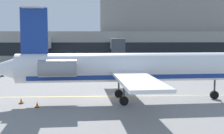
% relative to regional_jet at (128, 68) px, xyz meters
% --- Properties ---
extents(ground, '(120.00, 120.00, 0.11)m').
position_rel_regional_jet_xyz_m(ground, '(-2.13, 1.52, -3.60)').
color(ground, gray).
extents(terminal_building, '(79.75, 13.07, 21.69)m').
position_rel_regional_jet_xyz_m(terminal_building, '(7.77, 48.39, 3.99)').
color(terminal_building, gray).
rests_on(terminal_building, ground).
extents(jet_bridge_west, '(2.40, 17.93, 6.23)m').
position_rel_regional_jet_xyz_m(jet_bridge_west, '(0.71, 31.83, 1.30)').
color(jet_bridge_west, silver).
rests_on(jet_bridge_west, ground).
extents(jet_bridge_east, '(2.40, 19.19, 6.36)m').
position_rel_regional_jet_xyz_m(jet_bridge_east, '(-14.32, 31.19, 1.42)').
color(jet_bridge_east, silver).
rests_on(jet_bridge_east, ground).
extents(regional_jet, '(29.85, 24.07, 9.75)m').
position_rel_regional_jet_xyz_m(regional_jet, '(0.00, 0.00, 0.00)').
color(regional_jet, white).
rests_on(regional_jet, ground).
extents(baggage_tug, '(3.19, 2.38, 1.94)m').
position_rel_regional_jet_xyz_m(baggage_tug, '(0.65, 30.64, -2.68)').
color(baggage_tug, '#1E4CB2').
rests_on(baggage_tug, ground).
extents(fuel_tank, '(7.53, 3.14, 2.47)m').
position_rel_regional_jet_xyz_m(fuel_tank, '(-12.53, 29.11, -2.16)').
color(fuel_tank, white).
rests_on(fuel_tank, ground).
extents(safety_cone_alpha, '(0.47, 0.47, 0.55)m').
position_rel_regional_jet_xyz_m(safety_cone_alpha, '(-10.92, -0.67, -3.31)').
color(safety_cone_alpha, orange).
rests_on(safety_cone_alpha, ground).
extents(safety_cone_bravo, '(0.47, 0.47, 0.55)m').
position_rel_regional_jet_xyz_m(safety_cone_bravo, '(-8.99, -2.42, -3.31)').
color(safety_cone_bravo, orange).
rests_on(safety_cone_bravo, ground).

